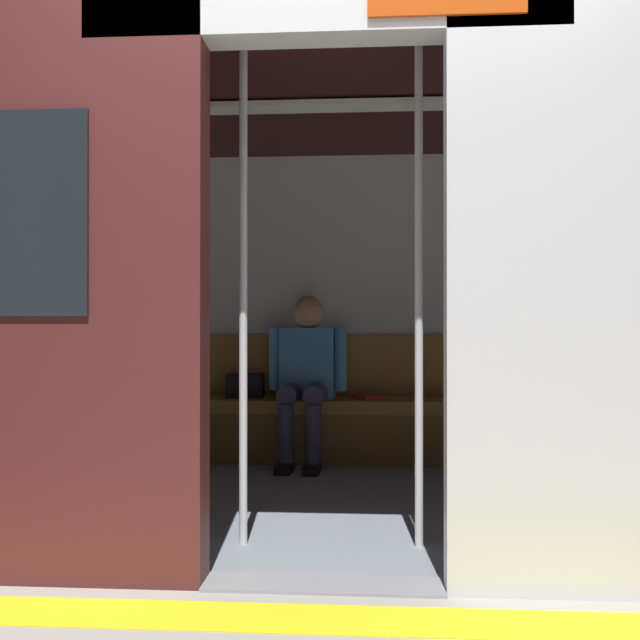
{
  "coord_description": "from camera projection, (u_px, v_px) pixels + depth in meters",
  "views": [
    {
      "loc": [
        -0.17,
        2.66,
        0.97
      ],
      "look_at": [
        0.11,
        -1.35,
        0.99
      ],
      "focal_mm": 40.46,
      "sensor_mm": 36.0,
      "label": 1
    }
  ],
  "objects": [
    {
      "name": "ground_plane",
      "position": [
        323.0,
        586.0,
        2.66
      ],
      "size": [
        60.0,
        60.0,
        0.0
      ],
      "primitive_type": "plane",
      "color": "gray"
    },
    {
      "name": "platform_edge_strip",
      "position": [
        318.0,
        619.0,
        2.36
      ],
      "size": [
        8.0,
        0.24,
        0.01
      ],
      "primitive_type": "cube",
      "color": "yellow",
      "rests_on": "ground_plane"
    },
    {
      "name": "train_car",
      "position": [
        329.0,
        217.0,
        3.94
      ],
      "size": [
        6.4,
        2.91,
        2.34
      ],
      "color": "silver",
      "rests_on": "ground_plane"
    },
    {
      "name": "bench_seat",
      "position": [
        345.0,
        414.0,
        5.06
      ],
      "size": [
        3.0,
        0.44,
        0.44
      ],
      "color": "olive",
      "rests_on": "ground_plane"
    },
    {
      "name": "person_seated",
      "position": [
        306.0,
        368.0,
        5.02
      ],
      "size": [
        0.55,
        0.69,
        1.17
      ],
      "color": "#4C8CC6",
      "rests_on": "ground_plane"
    },
    {
      "name": "handbag",
      "position": [
        245.0,
        386.0,
        5.17
      ],
      "size": [
        0.26,
        0.15,
        0.17
      ],
      "color": "black",
      "rests_on": "bench_seat"
    },
    {
      "name": "book",
      "position": [
        366.0,
        397.0,
        5.06
      ],
      "size": [
        0.24,
        0.27,
        0.03
      ],
      "primitive_type": "cube",
      "rotation": [
        0.0,
        0.0,
        0.57
      ],
      "color": "#B22D2D",
      "rests_on": "bench_seat"
    },
    {
      "name": "grab_pole_door",
      "position": [
        243.0,
        294.0,
        3.17
      ],
      "size": [
        0.04,
        0.04,
        2.2
      ],
      "primitive_type": "cylinder",
      "color": "silver",
      "rests_on": "ground_plane"
    },
    {
      "name": "grab_pole_far",
      "position": [
        419.0,
        293.0,
        3.13
      ],
      "size": [
        0.04,
        0.04,
        2.2
      ],
      "primitive_type": "cylinder",
      "color": "silver",
      "rests_on": "ground_plane"
    }
  ]
}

